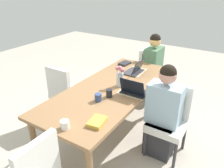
% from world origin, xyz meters
% --- Properties ---
extents(ground_plane, '(10.00, 10.00, 0.00)m').
position_xyz_m(ground_plane, '(0.00, 0.00, 0.00)').
color(ground_plane, '#B2A899').
extents(dining_table, '(2.18, 0.93, 0.75)m').
position_xyz_m(dining_table, '(0.00, 0.00, 0.68)').
color(dining_table, olive).
rests_on(dining_table, ground_plane).
extents(chair_far_left_near, '(0.44, 0.44, 0.90)m').
position_xyz_m(chair_far_left_near, '(-0.12, 0.76, 0.50)').
color(chair_far_left_near, silver).
rests_on(chair_far_left_near, ground_plane).
extents(person_far_left_near, '(0.36, 0.40, 1.19)m').
position_xyz_m(person_far_left_near, '(-0.05, 0.70, 0.53)').
color(person_far_left_near, '#2D2D33').
rests_on(person_far_left_near, ground_plane).
extents(chair_head_left_left_mid, '(0.44, 0.44, 0.90)m').
position_xyz_m(chair_head_left_left_mid, '(-1.43, -0.06, 0.50)').
color(chair_head_left_left_mid, silver).
rests_on(chair_head_left_left_mid, ground_plane).
extents(person_head_left_left_mid, '(0.40, 0.36, 1.19)m').
position_xyz_m(person_head_left_left_mid, '(-1.37, 0.01, 0.53)').
color(person_head_left_left_mid, '#2D2D33').
rests_on(person_head_left_left_mid, ground_plane).
extents(chair_near_left_far, '(0.44, 0.44, 0.90)m').
position_xyz_m(chair_near_left_far, '(0.04, -0.82, 0.50)').
color(chair_near_left_far, silver).
rests_on(chair_near_left_far, ground_plane).
extents(flower_vase, '(0.10, 0.12, 0.28)m').
position_xyz_m(flower_vase, '(-0.09, 0.06, 0.89)').
color(flower_vase, silver).
rests_on(flower_vase, dining_table).
extents(placemat_far_left_near, '(0.27, 0.37, 0.00)m').
position_xyz_m(placemat_far_left_near, '(-0.02, 0.31, 0.76)').
color(placemat_far_left_near, beige).
rests_on(placemat_far_left_near, dining_table).
extents(placemat_head_left_left_mid, '(0.37, 0.28, 0.00)m').
position_xyz_m(placemat_head_left_left_mid, '(-0.64, 0.01, 0.76)').
color(placemat_head_left_left_mid, beige).
rests_on(placemat_head_left_left_mid, dining_table).
extents(laptop_far_left_near, '(0.22, 0.32, 0.21)m').
position_xyz_m(laptop_far_left_near, '(0.01, 0.32, 0.80)').
color(laptop_far_left_near, black).
rests_on(laptop_far_left_near, dining_table).
extents(laptop_head_left_left_mid, '(0.32, 0.22, 0.20)m').
position_xyz_m(laptop_head_left_left_mid, '(-0.60, 0.03, 0.80)').
color(laptop_head_left_left_mid, '#38383D').
rests_on(laptop_head_left_left_mid, dining_table).
extents(coffee_mug_near_left, '(0.07, 0.07, 0.10)m').
position_xyz_m(coffee_mug_near_left, '(0.23, 0.10, 0.80)').
color(coffee_mug_near_left, '#232328').
rests_on(coffee_mug_near_left, dining_table).
extents(coffee_mug_near_right, '(0.09, 0.09, 0.08)m').
position_xyz_m(coffee_mug_near_right, '(0.97, 0.09, 0.80)').
color(coffee_mug_near_right, white).
rests_on(coffee_mug_near_right, dining_table).
extents(coffee_mug_centre_left, '(0.08, 0.08, 0.09)m').
position_xyz_m(coffee_mug_centre_left, '(0.38, 0.05, 0.80)').
color(coffee_mug_centre_left, '#33477A').
rests_on(coffee_mug_centre_left, dining_table).
extents(book_red_cover, '(0.22, 0.17, 0.04)m').
position_xyz_m(book_red_cover, '(0.75, 0.30, 0.77)').
color(book_red_cover, gold).
rests_on(book_red_cover, dining_table).
extents(book_blue_cover, '(0.22, 0.16, 0.03)m').
position_xyz_m(book_blue_cover, '(-0.85, -0.28, 0.77)').
color(book_blue_cover, '#28282D').
rests_on(book_blue_cover, dining_table).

